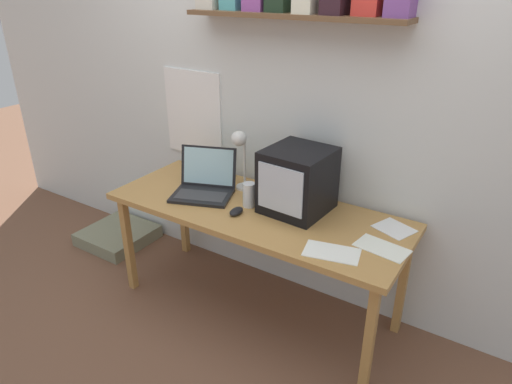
{
  "coord_description": "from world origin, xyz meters",
  "views": [
    {
      "loc": [
        1.24,
        -1.93,
        1.89
      ],
      "look_at": [
        0.0,
        0.0,
        0.8
      ],
      "focal_mm": 32.0,
      "sensor_mm": 36.0,
      "label": 1
    }
  ],
  "objects_px": {
    "computer_mouse": "(236,211)",
    "loose_paper_near_laptop": "(394,229)",
    "juice_glass": "(249,196)",
    "laptop": "(205,183)",
    "floor_cushion": "(118,235)",
    "open_notebook": "(332,252)",
    "loose_paper_near_monitor": "(382,248)",
    "crt_monitor": "(298,180)",
    "desk_lamp": "(241,150)",
    "corner_desk": "(256,217)"
  },
  "relations": [
    {
      "from": "loose_paper_near_laptop",
      "to": "floor_cushion",
      "type": "bearing_deg",
      "value": -177.15
    },
    {
      "from": "desk_lamp",
      "to": "juice_glass",
      "type": "xyz_separation_m",
      "value": [
        0.16,
        -0.15,
        -0.2
      ]
    },
    {
      "from": "computer_mouse",
      "to": "open_notebook",
      "type": "bearing_deg",
      "value": -7.2
    },
    {
      "from": "corner_desk",
      "to": "laptop",
      "type": "distance_m",
      "value": 0.39
    },
    {
      "from": "loose_paper_near_laptop",
      "to": "open_notebook",
      "type": "bearing_deg",
      "value": -115.26
    },
    {
      "from": "corner_desk",
      "to": "floor_cushion",
      "type": "relative_size",
      "value": 3.56
    },
    {
      "from": "corner_desk",
      "to": "loose_paper_near_monitor",
      "type": "relative_size",
      "value": 6.41
    },
    {
      "from": "open_notebook",
      "to": "laptop",
      "type": "bearing_deg",
      "value": 167.71
    },
    {
      "from": "loose_paper_near_laptop",
      "to": "loose_paper_near_monitor",
      "type": "bearing_deg",
      "value": -87.88
    },
    {
      "from": "crt_monitor",
      "to": "laptop",
      "type": "distance_m",
      "value": 0.59
    },
    {
      "from": "laptop",
      "to": "juice_glass",
      "type": "bearing_deg",
      "value": -21.39
    },
    {
      "from": "computer_mouse",
      "to": "loose_paper_near_laptop",
      "type": "relative_size",
      "value": 0.47
    },
    {
      "from": "loose_paper_near_monitor",
      "to": "juice_glass",
      "type": "bearing_deg",
      "value": 177.76
    },
    {
      "from": "crt_monitor",
      "to": "floor_cushion",
      "type": "distance_m",
      "value": 1.75
    },
    {
      "from": "loose_paper_near_laptop",
      "to": "corner_desk",
      "type": "bearing_deg",
      "value": -165.64
    },
    {
      "from": "laptop",
      "to": "juice_glass",
      "type": "distance_m",
      "value": 0.32
    },
    {
      "from": "crt_monitor",
      "to": "computer_mouse",
      "type": "xyz_separation_m",
      "value": [
        -0.25,
        -0.23,
        -0.16
      ]
    },
    {
      "from": "open_notebook",
      "to": "floor_cushion",
      "type": "bearing_deg",
      "value": 171.62
    },
    {
      "from": "crt_monitor",
      "to": "open_notebook",
      "type": "xyz_separation_m",
      "value": [
        0.35,
        -0.31,
        -0.18
      ]
    },
    {
      "from": "corner_desk",
      "to": "juice_glass",
      "type": "relative_size",
      "value": 12.25
    },
    {
      "from": "loose_paper_near_laptop",
      "to": "floor_cushion",
      "type": "xyz_separation_m",
      "value": [
        -2.08,
        -0.1,
        -0.66
      ]
    },
    {
      "from": "crt_monitor",
      "to": "computer_mouse",
      "type": "bearing_deg",
      "value": -134.17
    },
    {
      "from": "laptop",
      "to": "loose_paper_near_monitor",
      "type": "xyz_separation_m",
      "value": [
        1.11,
        -0.03,
        -0.06
      ]
    },
    {
      "from": "crt_monitor",
      "to": "loose_paper_near_monitor",
      "type": "distance_m",
      "value": 0.59
    },
    {
      "from": "desk_lamp",
      "to": "open_notebook",
      "type": "xyz_separation_m",
      "value": [
        0.76,
        -0.34,
        -0.26
      ]
    },
    {
      "from": "laptop",
      "to": "loose_paper_near_laptop",
      "type": "xyz_separation_m",
      "value": [
        1.1,
        0.18,
        -0.06
      ]
    },
    {
      "from": "crt_monitor",
      "to": "laptop",
      "type": "height_order",
      "value": "crt_monitor"
    },
    {
      "from": "loose_paper_near_monitor",
      "to": "loose_paper_near_laptop",
      "type": "xyz_separation_m",
      "value": [
        -0.01,
        0.22,
        0.0
      ]
    },
    {
      "from": "laptop",
      "to": "open_notebook",
      "type": "bearing_deg",
      "value": -32.97
    },
    {
      "from": "computer_mouse",
      "to": "loose_paper_near_monitor",
      "type": "relative_size",
      "value": 0.4
    },
    {
      "from": "crt_monitor",
      "to": "loose_paper_near_monitor",
      "type": "xyz_separation_m",
      "value": [
        0.54,
        -0.14,
        -0.18
      ]
    },
    {
      "from": "juice_glass",
      "to": "open_notebook",
      "type": "height_order",
      "value": "juice_glass"
    },
    {
      "from": "open_notebook",
      "to": "crt_monitor",
      "type": "bearing_deg",
      "value": 139.08
    },
    {
      "from": "laptop",
      "to": "floor_cushion",
      "type": "xyz_separation_m",
      "value": [
        -0.97,
        0.08,
        -0.72
      ]
    },
    {
      "from": "desk_lamp",
      "to": "floor_cushion",
      "type": "bearing_deg",
      "value": -175.34
    },
    {
      "from": "crt_monitor",
      "to": "loose_paper_near_laptop",
      "type": "xyz_separation_m",
      "value": [
        0.53,
        0.08,
        -0.18
      ]
    },
    {
      "from": "corner_desk",
      "to": "juice_glass",
      "type": "distance_m",
      "value": 0.13
    },
    {
      "from": "laptop",
      "to": "loose_paper_near_laptop",
      "type": "relative_size",
      "value": 1.87
    },
    {
      "from": "laptop",
      "to": "desk_lamp",
      "type": "height_order",
      "value": "desk_lamp"
    },
    {
      "from": "corner_desk",
      "to": "floor_cushion",
      "type": "height_order",
      "value": "corner_desk"
    },
    {
      "from": "computer_mouse",
      "to": "loose_paper_near_monitor",
      "type": "height_order",
      "value": "computer_mouse"
    },
    {
      "from": "laptop",
      "to": "floor_cushion",
      "type": "bearing_deg",
      "value": 154.72
    },
    {
      "from": "open_notebook",
      "to": "loose_paper_near_laptop",
      "type": "bearing_deg",
      "value": 64.74
    },
    {
      "from": "juice_glass",
      "to": "laptop",
      "type": "bearing_deg",
      "value": 179.29
    },
    {
      "from": "crt_monitor",
      "to": "loose_paper_near_laptop",
      "type": "height_order",
      "value": "crt_monitor"
    },
    {
      "from": "crt_monitor",
      "to": "desk_lamp",
      "type": "distance_m",
      "value": 0.42
    },
    {
      "from": "floor_cushion",
      "to": "loose_paper_near_laptop",
      "type": "bearing_deg",
      "value": 2.85
    },
    {
      "from": "laptop",
      "to": "floor_cushion",
      "type": "relative_size",
      "value": 0.88
    },
    {
      "from": "desk_lamp",
      "to": "juice_glass",
      "type": "height_order",
      "value": "desk_lamp"
    },
    {
      "from": "desk_lamp",
      "to": "loose_paper_near_monitor",
      "type": "distance_m",
      "value": 1.0
    }
  ]
}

